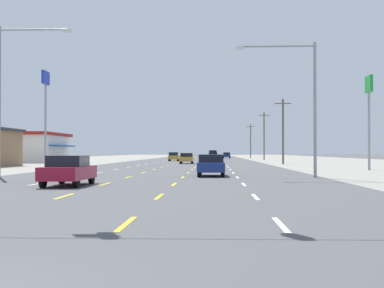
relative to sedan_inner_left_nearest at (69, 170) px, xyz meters
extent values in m
plane|color=#4C4C4F|center=(3.28, 45.27, -0.76)|extent=(572.00, 572.00, 0.00)
cube|color=gray|center=(-21.47, 45.27, -0.75)|extent=(28.00, 440.00, 0.01)
cube|color=gray|center=(28.03, 45.27, -0.75)|extent=(28.00, 440.00, 0.01)
cube|color=white|center=(-1.97, 1.27, -0.75)|extent=(0.14, 2.60, 0.01)
cube|color=white|center=(-1.97, 8.77, -0.75)|extent=(0.14, 2.60, 0.01)
cube|color=white|center=(-1.97, 16.27, -0.75)|extent=(0.14, 2.60, 0.01)
cube|color=white|center=(-1.97, 23.77, -0.75)|extent=(0.14, 2.60, 0.01)
cube|color=white|center=(-1.97, 31.27, -0.75)|extent=(0.14, 2.60, 0.01)
cube|color=white|center=(-1.97, 38.77, -0.75)|extent=(0.14, 2.60, 0.01)
cube|color=white|center=(-1.97, 46.27, -0.75)|extent=(0.14, 2.60, 0.01)
cube|color=white|center=(-1.97, 53.77, -0.75)|extent=(0.14, 2.60, 0.01)
cube|color=white|center=(-1.97, 61.27, -0.75)|extent=(0.14, 2.60, 0.01)
cube|color=white|center=(-1.97, 68.77, -0.75)|extent=(0.14, 2.60, 0.01)
cube|color=white|center=(-1.97, 76.27, -0.75)|extent=(0.14, 2.60, 0.01)
cube|color=white|center=(-1.97, 83.77, -0.75)|extent=(0.14, 2.60, 0.01)
cube|color=white|center=(-1.97, 91.27, -0.75)|extent=(0.14, 2.60, 0.01)
cube|color=white|center=(-1.97, 98.77, -0.75)|extent=(0.14, 2.60, 0.01)
cube|color=white|center=(-1.97, 106.27, -0.75)|extent=(0.14, 2.60, 0.01)
cube|color=white|center=(-1.97, 113.77, -0.75)|extent=(0.14, 2.60, 0.01)
cube|color=white|center=(-1.97, 121.27, -0.75)|extent=(0.14, 2.60, 0.01)
cube|color=white|center=(-1.97, 128.77, -0.75)|extent=(0.14, 2.60, 0.01)
cube|color=white|center=(-1.97, 136.27, -0.75)|extent=(0.14, 2.60, 0.01)
cube|color=white|center=(-1.97, 143.77, -0.75)|extent=(0.14, 2.60, 0.01)
cube|color=white|center=(-1.97, 151.27, -0.75)|extent=(0.14, 2.60, 0.01)
cube|color=white|center=(-1.97, 158.77, -0.75)|extent=(0.14, 2.60, 0.01)
cube|color=white|center=(-1.97, 166.27, -0.75)|extent=(0.14, 2.60, 0.01)
cube|color=white|center=(-1.97, 173.77, -0.75)|extent=(0.14, 2.60, 0.01)
cube|color=white|center=(-1.97, 181.27, -0.75)|extent=(0.14, 2.60, 0.01)
cube|color=white|center=(-1.97, 188.77, -0.75)|extent=(0.14, 2.60, 0.01)
cube|color=white|center=(-1.97, 196.27, -0.75)|extent=(0.14, 2.60, 0.01)
cube|color=yellow|center=(1.53, -6.23, -0.75)|extent=(0.14, 2.60, 0.01)
cube|color=yellow|center=(1.53, 1.27, -0.75)|extent=(0.14, 2.60, 0.01)
cube|color=yellow|center=(1.53, 8.77, -0.75)|extent=(0.14, 2.60, 0.01)
cube|color=yellow|center=(1.53, 16.27, -0.75)|extent=(0.14, 2.60, 0.01)
cube|color=yellow|center=(1.53, 23.77, -0.75)|extent=(0.14, 2.60, 0.01)
cube|color=yellow|center=(1.53, 31.27, -0.75)|extent=(0.14, 2.60, 0.01)
cube|color=yellow|center=(1.53, 38.77, -0.75)|extent=(0.14, 2.60, 0.01)
cube|color=yellow|center=(1.53, 46.27, -0.75)|extent=(0.14, 2.60, 0.01)
cube|color=yellow|center=(1.53, 53.77, -0.75)|extent=(0.14, 2.60, 0.01)
cube|color=yellow|center=(1.53, 61.27, -0.75)|extent=(0.14, 2.60, 0.01)
cube|color=yellow|center=(1.53, 68.77, -0.75)|extent=(0.14, 2.60, 0.01)
cube|color=yellow|center=(1.53, 76.27, -0.75)|extent=(0.14, 2.60, 0.01)
cube|color=yellow|center=(1.53, 83.77, -0.75)|extent=(0.14, 2.60, 0.01)
cube|color=yellow|center=(1.53, 91.27, -0.75)|extent=(0.14, 2.60, 0.01)
cube|color=yellow|center=(1.53, 98.77, -0.75)|extent=(0.14, 2.60, 0.01)
cube|color=yellow|center=(1.53, 106.27, -0.75)|extent=(0.14, 2.60, 0.01)
cube|color=yellow|center=(1.53, 113.77, -0.75)|extent=(0.14, 2.60, 0.01)
cube|color=yellow|center=(1.53, 121.27, -0.75)|extent=(0.14, 2.60, 0.01)
cube|color=yellow|center=(1.53, 128.77, -0.75)|extent=(0.14, 2.60, 0.01)
cube|color=yellow|center=(1.53, 136.27, -0.75)|extent=(0.14, 2.60, 0.01)
cube|color=yellow|center=(1.53, 143.77, -0.75)|extent=(0.14, 2.60, 0.01)
cube|color=yellow|center=(1.53, 151.27, -0.75)|extent=(0.14, 2.60, 0.01)
cube|color=yellow|center=(1.53, 158.77, -0.75)|extent=(0.14, 2.60, 0.01)
cube|color=yellow|center=(1.53, 166.27, -0.75)|extent=(0.14, 2.60, 0.01)
cube|color=yellow|center=(1.53, 173.77, -0.75)|extent=(0.14, 2.60, 0.01)
cube|color=yellow|center=(1.53, 181.27, -0.75)|extent=(0.14, 2.60, 0.01)
cube|color=yellow|center=(1.53, 188.77, -0.75)|extent=(0.14, 2.60, 0.01)
cube|color=yellow|center=(1.53, 196.27, -0.75)|extent=(0.14, 2.60, 0.01)
cube|color=yellow|center=(5.03, -13.73, -0.75)|extent=(0.14, 2.60, 0.01)
cube|color=yellow|center=(5.03, -6.23, -0.75)|extent=(0.14, 2.60, 0.01)
cube|color=yellow|center=(5.03, 1.27, -0.75)|extent=(0.14, 2.60, 0.01)
cube|color=yellow|center=(5.03, 8.77, -0.75)|extent=(0.14, 2.60, 0.01)
cube|color=yellow|center=(5.03, 16.27, -0.75)|extent=(0.14, 2.60, 0.01)
cube|color=yellow|center=(5.03, 23.77, -0.75)|extent=(0.14, 2.60, 0.01)
cube|color=yellow|center=(5.03, 31.27, -0.75)|extent=(0.14, 2.60, 0.01)
cube|color=yellow|center=(5.03, 38.77, -0.75)|extent=(0.14, 2.60, 0.01)
cube|color=yellow|center=(5.03, 46.27, -0.75)|extent=(0.14, 2.60, 0.01)
cube|color=yellow|center=(5.03, 53.77, -0.75)|extent=(0.14, 2.60, 0.01)
cube|color=yellow|center=(5.03, 61.27, -0.75)|extent=(0.14, 2.60, 0.01)
cube|color=yellow|center=(5.03, 68.77, -0.75)|extent=(0.14, 2.60, 0.01)
cube|color=yellow|center=(5.03, 76.27, -0.75)|extent=(0.14, 2.60, 0.01)
cube|color=yellow|center=(5.03, 83.77, -0.75)|extent=(0.14, 2.60, 0.01)
cube|color=yellow|center=(5.03, 91.27, -0.75)|extent=(0.14, 2.60, 0.01)
cube|color=yellow|center=(5.03, 98.77, -0.75)|extent=(0.14, 2.60, 0.01)
cube|color=yellow|center=(5.03, 106.27, -0.75)|extent=(0.14, 2.60, 0.01)
cube|color=yellow|center=(5.03, 113.77, -0.75)|extent=(0.14, 2.60, 0.01)
cube|color=yellow|center=(5.03, 121.27, -0.75)|extent=(0.14, 2.60, 0.01)
cube|color=yellow|center=(5.03, 128.77, -0.75)|extent=(0.14, 2.60, 0.01)
cube|color=yellow|center=(5.03, 136.27, -0.75)|extent=(0.14, 2.60, 0.01)
cube|color=yellow|center=(5.03, 143.77, -0.75)|extent=(0.14, 2.60, 0.01)
cube|color=yellow|center=(5.03, 151.27, -0.75)|extent=(0.14, 2.60, 0.01)
cube|color=yellow|center=(5.03, 158.77, -0.75)|extent=(0.14, 2.60, 0.01)
cube|color=yellow|center=(5.03, 166.27, -0.75)|extent=(0.14, 2.60, 0.01)
cube|color=yellow|center=(5.03, 173.77, -0.75)|extent=(0.14, 2.60, 0.01)
cube|color=yellow|center=(5.03, 181.27, -0.75)|extent=(0.14, 2.60, 0.01)
cube|color=yellow|center=(5.03, 188.77, -0.75)|extent=(0.14, 2.60, 0.01)
cube|color=yellow|center=(5.03, 196.27, -0.75)|extent=(0.14, 2.60, 0.01)
cube|color=white|center=(8.53, -13.73, -0.75)|extent=(0.14, 2.60, 0.01)
cube|color=white|center=(8.53, -6.23, -0.75)|extent=(0.14, 2.60, 0.01)
cube|color=white|center=(8.53, 1.27, -0.75)|extent=(0.14, 2.60, 0.01)
cube|color=white|center=(8.53, 8.77, -0.75)|extent=(0.14, 2.60, 0.01)
cube|color=white|center=(8.53, 16.27, -0.75)|extent=(0.14, 2.60, 0.01)
cube|color=white|center=(8.53, 23.77, -0.75)|extent=(0.14, 2.60, 0.01)
cube|color=white|center=(8.53, 31.27, -0.75)|extent=(0.14, 2.60, 0.01)
cube|color=white|center=(8.53, 38.77, -0.75)|extent=(0.14, 2.60, 0.01)
cube|color=white|center=(8.53, 46.27, -0.75)|extent=(0.14, 2.60, 0.01)
cube|color=white|center=(8.53, 53.77, -0.75)|extent=(0.14, 2.60, 0.01)
cube|color=white|center=(8.53, 61.27, -0.75)|extent=(0.14, 2.60, 0.01)
cube|color=white|center=(8.53, 68.77, -0.75)|extent=(0.14, 2.60, 0.01)
cube|color=white|center=(8.53, 76.27, -0.75)|extent=(0.14, 2.60, 0.01)
cube|color=white|center=(8.53, 83.77, -0.75)|extent=(0.14, 2.60, 0.01)
cube|color=white|center=(8.53, 91.27, -0.75)|extent=(0.14, 2.60, 0.01)
cube|color=white|center=(8.53, 98.77, -0.75)|extent=(0.14, 2.60, 0.01)
cube|color=white|center=(8.53, 106.27, -0.75)|extent=(0.14, 2.60, 0.01)
cube|color=white|center=(8.53, 113.77, -0.75)|extent=(0.14, 2.60, 0.01)
cube|color=white|center=(8.53, 121.27, -0.75)|extent=(0.14, 2.60, 0.01)
cube|color=white|center=(8.53, 128.77, -0.75)|extent=(0.14, 2.60, 0.01)
cube|color=white|center=(8.53, 136.27, -0.75)|extent=(0.14, 2.60, 0.01)
cube|color=white|center=(8.53, 143.77, -0.75)|extent=(0.14, 2.60, 0.01)
cube|color=white|center=(8.53, 151.27, -0.75)|extent=(0.14, 2.60, 0.01)
cube|color=white|center=(8.53, 158.77, -0.75)|extent=(0.14, 2.60, 0.01)
cube|color=white|center=(8.53, 166.27, -0.75)|extent=(0.14, 2.60, 0.01)
cube|color=white|center=(8.53, 173.77, -0.75)|extent=(0.14, 2.60, 0.01)
cube|color=white|center=(8.53, 181.27, -0.75)|extent=(0.14, 2.60, 0.01)
cube|color=white|center=(8.53, 188.77, -0.75)|extent=(0.14, 2.60, 0.01)
cube|color=white|center=(8.53, 196.27, -0.75)|extent=(0.14, 2.60, 0.01)
cube|color=maroon|center=(0.00, 0.02, -0.13)|extent=(1.80, 4.50, 0.62)
cube|color=black|center=(0.00, -0.08, 0.44)|extent=(1.62, 2.10, 0.52)
cylinder|color=black|center=(-0.77, 1.57, -0.44)|extent=(0.22, 0.64, 0.64)
cylinder|color=black|center=(0.77, 1.57, -0.44)|extent=(0.22, 0.64, 0.64)
cylinder|color=black|center=(-0.77, -1.53, -0.44)|extent=(0.22, 0.64, 0.64)
cylinder|color=black|center=(0.77, -1.53, -0.44)|extent=(0.22, 0.64, 0.64)
cube|color=navy|center=(6.84, 10.58, -0.13)|extent=(1.80, 4.50, 0.62)
cube|color=black|center=(6.84, 10.48, 0.44)|extent=(1.62, 2.10, 0.52)
cylinder|color=black|center=(6.07, 12.13, -0.44)|extent=(0.22, 0.64, 0.64)
cylinder|color=black|center=(7.61, 12.13, -0.44)|extent=(0.22, 0.64, 0.64)
cylinder|color=black|center=(6.07, 9.03, -0.44)|extent=(0.22, 0.64, 0.64)
cylinder|color=black|center=(7.61, 9.03, -0.44)|extent=(0.22, 0.64, 0.64)
cube|color=#B28C33|center=(3.28, 48.79, -0.13)|extent=(1.80, 4.50, 0.62)
cube|color=black|center=(3.28, 48.69, 0.44)|extent=(1.62, 2.10, 0.52)
cylinder|color=black|center=(2.51, 50.34, -0.44)|extent=(0.22, 0.64, 0.64)
cylinder|color=black|center=(4.05, 50.34, -0.44)|extent=(0.22, 0.64, 0.64)
cylinder|color=black|center=(2.51, 47.24, -0.44)|extent=(0.22, 0.64, 0.64)
cylinder|color=black|center=(4.05, 47.24, -0.44)|extent=(0.22, 0.64, 0.64)
cube|color=#B28C33|center=(-0.02, 69.53, -0.13)|extent=(1.72, 3.90, 0.66)
cube|color=black|center=(-0.02, 69.28, 0.49)|extent=(1.58, 1.90, 0.58)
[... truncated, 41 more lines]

